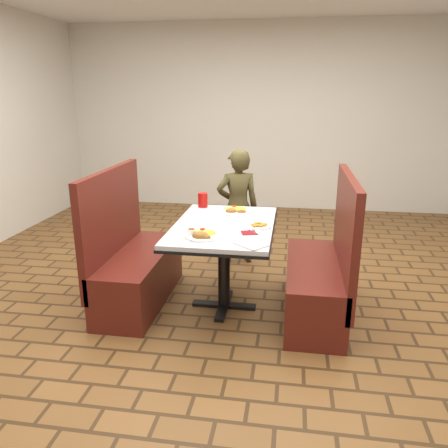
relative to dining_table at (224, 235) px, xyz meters
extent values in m
plane|color=brown|center=(0.00, 0.00, -0.65)|extent=(7.00, 7.00, 0.00)
cube|color=silver|center=(0.00, 3.50, 0.75)|extent=(6.00, 0.04, 2.80)
cube|color=silver|center=(0.00, 0.00, 0.08)|extent=(0.80, 1.20, 0.03)
cube|color=black|center=(0.00, 0.00, 0.05)|extent=(0.81, 1.21, 0.02)
cylinder|color=black|center=(0.00, 0.00, -0.30)|extent=(0.10, 0.10, 0.69)
cube|color=black|center=(0.00, 0.00, -0.64)|extent=(0.55, 0.08, 0.03)
cube|color=black|center=(0.00, 0.00, -0.64)|extent=(0.08, 0.55, 0.03)
cube|color=#5E1D15|center=(-0.75, 0.00, -0.43)|extent=(0.45, 1.20, 0.45)
cube|color=#5E1D15|center=(-0.97, 0.00, 0.05)|extent=(0.06, 1.20, 0.95)
cube|color=#5E1D15|center=(0.75, 0.00, -0.43)|extent=(0.45, 1.20, 0.45)
cube|color=#5E1D15|center=(0.97, 0.00, 0.05)|extent=(0.06, 1.20, 0.95)
imported|color=brown|center=(-0.02, 1.08, -0.04)|extent=(0.52, 0.42, 1.23)
cylinder|color=white|center=(-0.10, -0.35, 0.10)|extent=(0.28, 0.28, 0.02)
ellipsoid|color=yellow|center=(-0.07, -0.31, 0.14)|extent=(0.11, 0.11, 0.05)
ellipsoid|color=#97C54F|center=(-0.15, -0.30, 0.13)|extent=(0.11, 0.09, 0.04)
cylinder|color=red|center=(-0.12, -0.28, 0.13)|extent=(0.04, 0.04, 0.01)
ellipsoid|color=#8F5E24|center=(-0.11, -0.41, 0.15)|extent=(0.12, 0.09, 0.07)
ellipsoid|color=#8F5E24|center=(-0.06, -0.42, 0.13)|extent=(0.07, 0.05, 0.04)
cylinder|color=white|center=(-0.19, -0.36, 0.13)|extent=(0.07, 0.07, 0.04)
cylinder|color=#623512|center=(-0.19, -0.36, 0.15)|extent=(0.05, 0.05, 0.01)
cylinder|color=white|center=(0.05, 0.37, 0.10)|extent=(0.29, 0.29, 0.02)
ellipsoid|color=yellow|center=(0.08, 0.41, 0.14)|extent=(0.12, 0.12, 0.05)
ellipsoid|color=#97C54F|center=(-0.01, 0.43, 0.13)|extent=(0.12, 0.10, 0.04)
cylinder|color=red|center=(0.02, 0.45, 0.14)|extent=(0.04, 0.04, 0.01)
ellipsoid|color=brown|center=(0.10, 0.33, 0.13)|extent=(0.09, 0.09, 0.03)
ellipsoid|color=#8F5E24|center=(0.01, 0.32, 0.14)|extent=(0.10, 0.07, 0.06)
cylinder|color=white|center=(0.29, -0.04, 0.10)|extent=(0.19, 0.19, 0.01)
cube|color=maroon|center=(0.22, -0.21, 0.10)|extent=(0.14, 0.14, 0.00)
cube|color=silver|center=(0.26, -0.19, 0.10)|extent=(0.09, 0.11, 0.00)
cylinder|color=#AD0F0B|center=(-0.28, 0.52, 0.16)|extent=(0.09, 0.09, 0.13)
cube|color=silver|center=(0.27, -0.48, 0.10)|extent=(0.26, 0.25, 0.01)
cube|color=silver|center=(-0.11, -0.33, 0.11)|extent=(0.09, 0.15, 0.00)
cube|color=silver|center=(-0.14, -0.42, 0.11)|extent=(0.05, 0.15, 0.00)
camera|label=1|loc=(0.53, -3.37, 1.13)|focal=35.00mm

